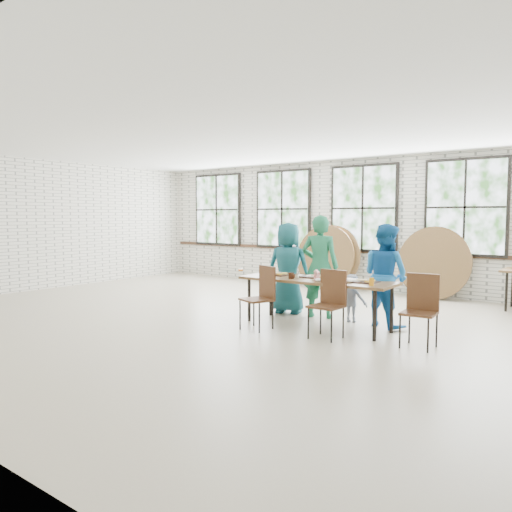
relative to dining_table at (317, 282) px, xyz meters
The scene contains 11 objects.
room 4.21m from the dining_table, 105.32° to the left, with size 12.00×12.00×12.00m.
dining_table is the anchor object (origin of this frame).
chair_near_left 0.86m from the dining_table, 134.14° to the right, with size 0.54×0.53×0.95m.
chair_near_right 0.69m from the dining_table, 44.33° to the right, with size 0.44×0.43×0.95m.
chair_spare 1.68m from the dining_table, ahead, with size 0.45×0.44×0.95m.
adult_teal 1.16m from the dining_table, 145.70° to the left, with size 0.78×0.51×1.59m, color #1B6866.
adult_green 0.74m from the dining_table, 116.27° to the left, with size 0.63×0.41×1.72m, color #1E734C.
toddler 0.77m from the dining_table, 67.36° to the left, with size 0.50×0.29×0.77m, color #111C36.
adult_blue 1.06m from the dining_table, 38.12° to the left, with size 0.77×0.60×1.58m, color #1965AF.
tabletop_clutter 0.14m from the dining_table, 16.19° to the right, with size 2.04×0.63×0.11m.
round_tops_leaning 3.77m from the dining_table, 105.42° to the left, with size 3.97×0.39×1.49m.
Camera 1 is at (4.89, -6.07, 1.70)m, focal length 35.00 mm.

